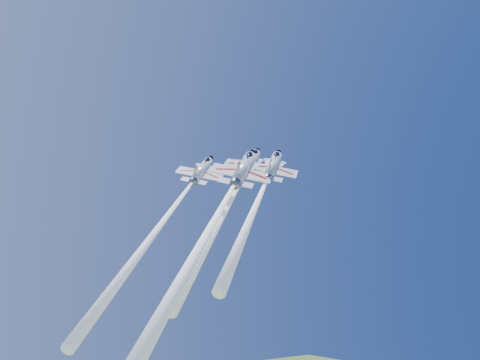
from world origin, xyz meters
TOP-DOWN VIEW (x-y plane):
  - jet_lead at (-7.29, -6.86)m, footprint 32.39×34.59m
  - jet_left at (-18.44, -4.37)m, footprint 32.81×35.46m
  - jet_right at (-6.59, -14.27)m, footprint 28.10×29.54m
  - jet_slot at (-18.17, -18.29)m, footprint 35.51×37.92m

SIDE VIEW (x-z plane):
  - jet_slot at x=-18.17m, z-range 58.53..103.06m
  - jet_left at x=-18.44m, z-range 61.73..103.73m
  - jet_right at x=-6.59m, z-range 68.50..102.78m
  - jet_lead at x=-7.29m, z-range 65.55..106.16m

